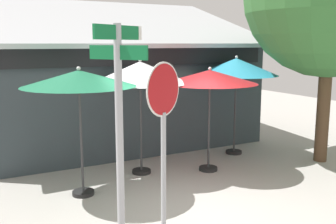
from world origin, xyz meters
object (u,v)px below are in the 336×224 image
patio_umbrella_teal_far_right (236,67)px  patio_umbrella_crimson_right (210,78)px  patio_umbrella_ivory_center (140,73)px  street_sign_post (120,137)px  patio_umbrella_forest_green_left (79,80)px  stop_sign (163,128)px

patio_umbrella_teal_far_right → patio_umbrella_crimson_right: bearing=-148.1°
patio_umbrella_ivory_center → patio_umbrella_teal_far_right: bearing=6.5°
street_sign_post → patio_umbrella_forest_green_left: bearing=82.3°
street_sign_post → stop_sign: size_ratio=1.16×
street_sign_post → patio_umbrella_teal_far_right: bearing=40.9°
patio_umbrella_forest_green_left → patio_umbrella_crimson_right: patio_umbrella_forest_green_left is taller
street_sign_post → patio_umbrella_teal_far_right: (5.00, 4.34, 0.43)m
patio_umbrella_crimson_right → patio_umbrella_teal_far_right: 1.72m
patio_umbrella_forest_green_left → street_sign_post: bearing=-97.7°
stop_sign → patio_umbrella_crimson_right: (2.81, 3.10, 0.31)m
stop_sign → patio_umbrella_crimson_right: 4.20m
stop_sign → patio_umbrella_ivory_center: (1.30, 3.67, 0.44)m
patio_umbrella_teal_far_right → street_sign_post: bearing=-139.1°
patio_umbrella_forest_green_left → patio_umbrella_teal_far_right: 4.67m
street_sign_post → patio_umbrella_ivory_center: street_sign_post is taller
street_sign_post → patio_umbrella_crimson_right: (3.55, 3.43, 0.28)m
patio_umbrella_ivory_center → patio_umbrella_teal_far_right: patio_umbrella_teal_far_right is taller
stop_sign → patio_umbrella_forest_green_left: bearing=95.7°
stop_sign → patio_umbrella_forest_green_left: stop_sign is taller
street_sign_post → patio_umbrella_forest_green_left: size_ratio=1.25×
stop_sign → patio_umbrella_crimson_right: size_ratio=1.12×
street_sign_post → stop_sign: street_sign_post is taller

